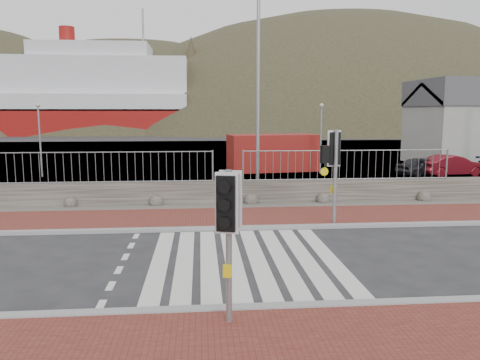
{
  "coord_description": "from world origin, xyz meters",
  "views": [
    {
      "loc": [
        -1.09,
        -11.12,
        3.64
      ],
      "look_at": [
        0.12,
        3.0,
        1.57
      ],
      "focal_mm": 35.0,
      "sensor_mm": 36.0,
      "label": 1
    }
  ],
  "objects": [
    {
      "name": "hills_backdrop",
      "position": [
        6.74,
        87.9,
        -23.05
      ],
      "size": [
        254.0,
        90.0,
        100.0
      ],
      "color": "#2B2F1C",
      "rests_on": "ground"
    },
    {
      "name": "water",
      "position": [
        0.0,
        62.9,
        0.0
      ],
      "size": [
        220.0,
        50.0,
        0.05
      ],
      "primitive_type": "cube",
      "color": "#3F4C54",
      "rests_on": "ground"
    },
    {
      "name": "kerb_far",
      "position": [
        0.0,
        3.0,
        0.05
      ],
      "size": [
        40.0,
        0.25,
        0.12
      ],
      "primitive_type": "cube",
      "color": "gray",
      "rests_on": "ground"
    },
    {
      "name": "zebra_crossing",
      "position": [
        -0.0,
        0.0,
        0.01
      ],
      "size": [
        4.62,
        5.6,
        0.01
      ],
      "color": "silver",
      "rests_on": "ground"
    },
    {
      "name": "ferry",
      "position": [
        -24.65,
        67.9,
        5.36
      ],
      "size": [
        50.0,
        16.0,
        20.0
      ],
      "color": "maroon",
      "rests_on": "ground"
    },
    {
      "name": "quay",
      "position": [
        0.0,
        27.9,
        0.0
      ],
      "size": [
        120.0,
        40.0,
        0.5
      ],
      "primitive_type": "cube",
      "color": "#4C4C4F",
      "rests_on": "ground"
    },
    {
      "name": "railing",
      "position": [
        0.0,
        7.15,
        1.82
      ],
      "size": [
        18.07,
        0.07,
        1.22
      ],
      "color": "gray",
      "rests_on": "stone_wall"
    },
    {
      "name": "car_a",
      "position": [
        11.61,
        14.47,
        0.54
      ],
      "size": [
        3.42,
        2.17,
        1.08
      ],
      "primitive_type": "imported",
      "rotation": [
        0.0,
        0.0,
        1.87
      ],
      "color": "black",
      "rests_on": "ground"
    },
    {
      "name": "sidewalk_far",
      "position": [
        0.0,
        4.5,
        0.04
      ],
      "size": [
        40.0,
        3.0,
        0.08
      ],
      "primitive_type": "cube",
      "color": "brown",
      "rests_on": "ground"
    },
    {
      "name": "car_b",
      "position": [
        13.24,
        14.2,
        0.6
      ],
      "size": [
        3.76,
        1.64,
        1.2
      ],
      "primitive_type": "imported",
      "rotation": [
        0.0,
        0.0,
        1.67
      ],
      "color": "#600D16",
      "rests_on": "ground"
    },
    {
      "name": "streetlight",
      "position": [
        1.44,
        8.09,
        4.72
      ],
      "size": [
        1.78,
        0.36,
        8.39
      ],
      "rotation": [
        0.0,
        0.0,
        -0.1
      ],
      "color": "gray",
      "rests_on": "ground"
    },
    {
      "name": "stone_wall",
      "position": [
        0.0,
        7.3,
        0.45
      ],
      "size": [
        40.0,
        0.6,
        0.9
      ],
      "primitive_type": "cube",
      "color": "#413C35",
      "rests_on": "ground"
    },
    {
      "name": "traffic_signal_near",
      "position": [
        -0.62,
        -3.53,
        1.96
      ],
      "size": [
        0.44,
        0.33,
        2.7
      ],
      "rotation": [
        0.0,
        0.0,
        -0.3
      ],
      "color": "gray",
      "rests_on": "ground"
    },
    {
      "name": "ground",
      "position": [
        0.0,
        0.0,
        0.0
      ],
      "size": [
        220.0,
        220.0,
        0.0
      ],
      "primitive_type": "plane",
      "color": "#28282B",
      "rests_on": "ground"
    },
    {
      "name": "kerb_near",
      "position": [
        0.0,
        -3.0,
        0.05
      ],
      "size": [
        40.0,
        0.25,
        0.12
      ],
      "primitive_type": "cube",
      "color": "gray",
      "rests_on": "ground"
    },
    {
      "name": "traffic_signal_far",
      "position": [
        3.17,
        3.35,
        2.23
      ],
      "size": [
        0.75,
        0.34,
        3.08
      ],
      "rotation": [
        0.0,
        0.0,
        3.31
      ],
      "color": "gray",
      "rests_on": "ground"
    },
    {
      "name": "gravel_strip",
      "position": [
        0.0,
        6.5,
        0.03
      ],
      "size": [
        40.0,
        1.5,
        0.06
      ],
      "primitive_type": "cube",
      "color": "#59544C",
      "rests_on": "ground"
    },
    {
      "name": "shipping_container",
      "position": [
        3.38,
        17.51,
        1.12
      ],
      "size": [
        5.63,
        2.96,
        2.24
      ],
      "primitive_type": "cube",
      "rotation": [
        0.0,
        0.0,
        0.14
      ],
      "color": "maroon",
      "rests_on": "ground"
    }
  ]
}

